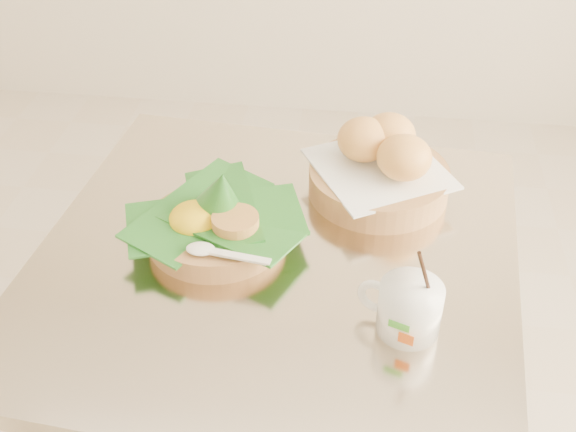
# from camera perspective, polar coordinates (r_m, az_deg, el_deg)

# --- Properties ---
(cafe_table) EXTENTS (0.75, 0.75, 0.75)m
(cafe_table) POSITION_cam_1_polar(r_m,az_deg,el_deg) (1.22, -0.88, -10.89)
(cafe_table) COLOR gray
(cafe_table) RESTS_ON floor
(rice_basket) EXTENTS (0.26, 0.26, 0.13)m
(rice_basket) POSITION_cam_1_polar(r_m,az_deg,el_deg) (1.08, -5.74, -0.34)
(rice_basket) COLOR tan
(rice_basket) RESTS_ON cafe_table
(bread_basket) EXTENTS (0.26, 0.26, 0.12)m
(bread_basket) POSITION_cam_1_polar(r_m,az_deg,el_deg) (1.18, 7.37, 3.91)
(bread_basket) COLOR tan
(bread_basket) RESTS_ON cafe_table
(coffee_mug) EXTENTS (0.11, 0.09, 0.14)m
(coffee_mug) POSITION_cam_1_polar(r_m,az_deg,el_deg) (0.94, 9.47, -7.09)
(coffee_mug) COLOR white
(coffee_mug) RESTS_ON cafe_table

